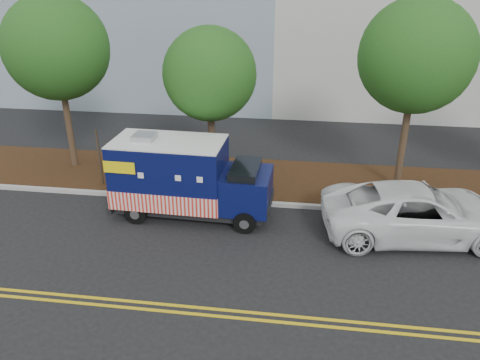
# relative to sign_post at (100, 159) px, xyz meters

# --- Properties ---
(ground) EXTENTS (120.00, 120.00, 0.00)m
(ground) POSITION_rel_sign_post_xyz_m (3.91, -2.03, -1.20)
(ground) COLOR black
(ground) RESTS_ON ground
(curb) EXTENTS (120.00, 0.18, 0.15)m
(curb) POSITION_rel_sign_post_xyz_m (3.91, -0.63, -1.12)
(curb) COLOR #9E9E99
(curb) RESTS_ON ground
(mulch_strip) EXTENTS (120.00, 4.00, 0.15)m
(mulch_strip) POSITION_rel_sign_post_xyz_m (3.91, 1.47, -1.12)
(mulch_strip) COLOR black
(mulch_strip) RESTS_ON ground
(centerline_near) EXTENTS (120.00, 0.10, 0.01)m
(centerline_near) POSITION_rel_sign_post_xyz_m (3.91, -6.48, -1.19)
(centerline_near) COLOR gold
(centerline_near) RESTS_ON ground
(centerline_far) EXTENTS (120.00, 0.10, 0.01)m
(centerline_far) POSITION_rel_sign_post_xyz_m (3.91, -6.73, -1.19)
(centerline_far) COLOR gold
(centerline_far) RESTS_ON ground
(tree_a) EXTENTS (4.08, 4.08, 7.12)m
(tree_a) POSITION_rel_sign_post_xyz_m (-2.01, 1.75, 3.87)
(tree_a) COLOR #38281C
(tree_a) RESTS_ON ground
(tree_b) EXTENTS (3.42, 3.42, 6.12)m
(tree_b) POSITION_rel_sign_post_xyz_m (4.22, 0.91, 3.19)
(tree_b) COLOR #38281C
(tree_b) RESTS_ON ground
(tree_c) EXTENTS (4.00, 4.00, 7.15)m
(tree_c) POSITION_rel_sign_post_xyz_m (11.41, 1.35, 3.94)
(tree_c) COLOR #38281C
(tree_c) RESTS_ON ground
(sign_post) EXTENTS (0.06, 0.06, 2.40)m
(sign_post) POSITION_rel_sign_post_xyz_m (0.00, 0.00, 0.00)
(sign_post) COLOR #473828
(sign_post) RESTS_ON ground
(food_truck) EXTENTS (5.56, 2.26, 2.89)m
(food_truck) POSITION_rel_sign_post_xyz_m (3.74, -1.63, 0.11)
(food_truck) COLOR black
(food_truck) RESTS_ON ground
(white_car) EXTENTS (6.30, 3.41, 1.68)m
(white_car) POSITION_rel_sign_post_xyz_m (11.46, -1.99, -0.36)
(white_car) COLOR white
(white_car) RESTS_ON ground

